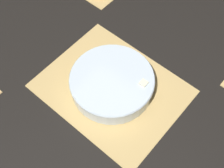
# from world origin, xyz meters

# --- Properties ---
(ground_plane) EXTENTS (6.00, 6.00, 0.00)m
(ground_plane) POSITION_xyz_m (0.00, 0.00, 0.00)
(ground_plane) COLOR black
(bamboo_mat_center) EXTENTS (0.44, 0.35, 0.01)m
(bamboo_mat_center) POSITION_xyz_m (0.00, 0.00, 0.00)
(bamboo_mat_center) COLOR tan
(bamboo_mat_center) RESTS_ON ground_plane
(fruit_salad_bowl) EXTENTS (0.26, 0.26, 0.07)m
(fruit_salad_bowl) POSITION_xyz_m (-0.00, -0.00, 0.04)
(fruit_salad_bowl) COLOR silver
(fruit_salad_bowl) RESTS_ON bamboo_mat_center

